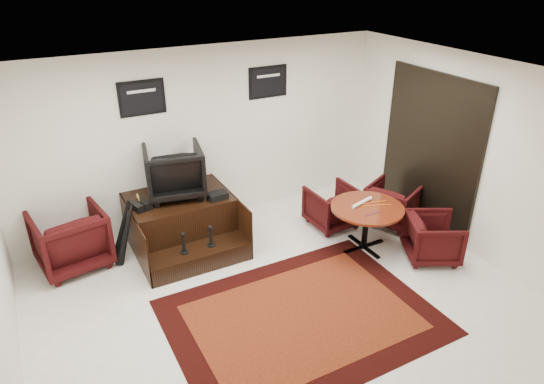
% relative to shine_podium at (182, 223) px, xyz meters
% --- Properties ---
extents(ground, '(6.00, 6.00, 0.00)m').
position_rel_shine_podium_xyz_m(ground, '(0.66, -1.90, -0.35)').
color(ground, white).
rests_on(ground, ground).
extents(room_shell, '(6.02, 5.02, 2.81)m').
position_rel_shine_podium_xyz_m(room_shell, '(1.07, -1.78, 1.43)').
color(room_shell, white).
rests_on(room_shell, ground).
extents(area_rug, '(3.12, 2.34, 0.01)m').
position_rel_shine_podium_xyz_m(area_rug, '(0.71, -2.28, -0.35)').
color(area_rug, black).
rests_on(area_rug, ground).
extents(shine_podium, '(1.49, 1.54, 0.77)m').
position_rel_shine_podium_xyz_m(shine_podium, '(0.00, 0.00, 0.00)').
color(shine_podium, black).
rests_on(shine_podium, ground).
extents(shine_chair, '(0.93, 0.89, 0.82)m').
position_rel_shine_podium_xyz_m(shine_chair, '(0.00, 0.15, 0.83)').
color(shine_chair, black).
rests_on(shine_chair, shine_podium).
extents(shoes_pair, '(0.28, 0.32, 0.10)m').
position_rel_shine_podium_xyz_m(shoes_pair, '(-0.58, -0.04, 0.46)').
color(shoes_pair, black).
rests_on(shoes_pair, shine_podium).
extents(polish_kit, '(0.29, 0.21, 0.10)m').
position_rel_shine_podium_xyz_m(polish_kit, '(0.49, -0.27, 0.46)').
color(polish_kit, black).
rests_on(polish_kit, shine_podium).
extents(umbrella_black, '(0.35, 0.13, 0.94)m').
position_rel_shine_podium_xyz_m(umbrella_black, '(-0.85, -0.11, 0.12)').
color(umbrella_black, black).
rests_on(umbrella_black, ground).
extents(umbrella_hooked, '(0.34, 0.13, 0.92)m').
position_rel_shine_podium_xyz_m(umbrella_hooked, '(-0.86, 0.06, 0.10)').
color(umbrella_hooked, black).
rests_on(umbrella_hooked, ground).
extents(armchair_side, '(1.02, 0.98, 0.93)m').
position_rel_shine_podium_xyz_m(armchair_side, '(-1.54, 0.19, 0.11)').
color(armchair_side, black).
rests_on(armchair_side, ground).
extents(meeting_table, '(1.06, 1.06, 0.69)m').
position_rel_shine_podium_xyz_m(meeting_table, '(2.35, -1.38, 0.25)').
color(meeting_table, '#4F1B0B').
rests_on(meeting_table, ground).
extents(table_chair_back, '(0.73, 0.68, 0.73)m').
position_rel_shine_podium_xyz_m(table_chair_back, '(2.30, -0.59, 0.01)').
color(table_chair_back, black).
rests_on(table_chair_back, ground).
extents(table_chair_window, '(0.93, 0.95, 0.75)m').
position_rel_shine_podium_xyz_m(table_chair_window, '(3.21, -0.98, 0.02)').
color(table_chair_window, black).
rests_on(table_chair_window, ground).
extents(table_chair_corner, '(0.91, 0.93, 0.72)m').
position_rel_shine_podium_xyz_m(table_chair_corner, '(3.03, -2.06, 0.01)').
color(table_chair_corner, black).
rests_on(table_chair_corner, ground).
extents(paper_roll, '(0.42, 0.16, 0.05)m').
position_rel_shine_podium_xyz_m(paper_roll, '(2.33, -1.27, 0.36)').
color(paper_roll, white).
rests_on(paper_roll, meeting_table).
extents(table_clutter, '(0.57, 0.33, 0.01)m').
position_rel_shine_podium_xyz_m(table_clutter, '(2.45, -1.41, 0.34)').
color(table_clutter, orange).
rests_on(table_clutter, meeting_table).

